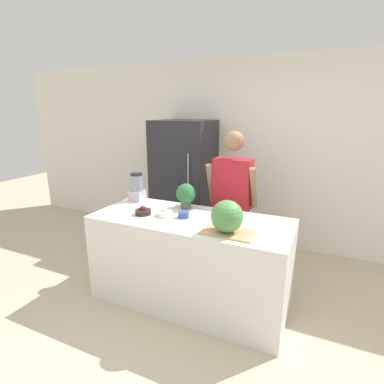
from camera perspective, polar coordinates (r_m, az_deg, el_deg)
ground_plane at (r=3.03m, az=-3.83°, el=-23.63°), size 14.00×14.00×0.00m
wall_back at (r=4.40m, az=9.31°, el=7.17°), size 8.00×0.06×2.60m
counter_island at (r=3.09m, az=-0.32°, el=-12.82°), size 1.93×0.81×0.90m
refrigerator at (r=4.36m, az=-1.50°, el=1.80°), size 0.79×0.72×1.78m
person at (r=3.46m, az=7.59°, el=-2.22°), size 0.56×0.27×1.70m
cutting_board at (r=2.58m, az=6.95°, el=-7.58°), size 0.44×0.28×0.01m
watermelon at (r=2.52m, az=6.68°, el=-4.61°), size 0.27×0.27×0.27m
bowl_cherries at (r=3.03m, az=-9.30°, el=-3.66°), size 0.16×0.16×0.09m
bowl_cream at (r=2.96m, az=-5.26°, el=-4.04°), size 0.15×0.15×0.08m
bowl_small_blue at (r=2.90m, az=-1.61°, el=-4.33°), size 0.11×0.11×0.06m
blender at (r=3.47m, az=-10.42°, el=0.84°), size 0.15×0.15×0.32m
potted_plant at (r=3.14m, az=-1.17°, el=-0.47°), size 0.21×0.21×0.27m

